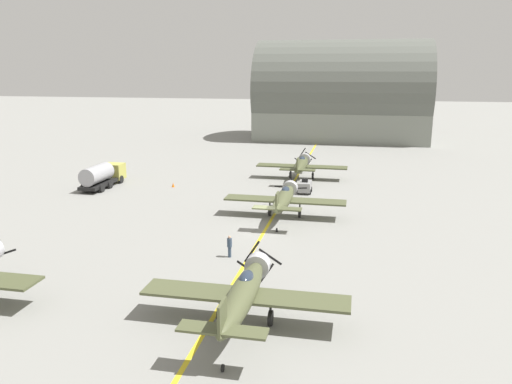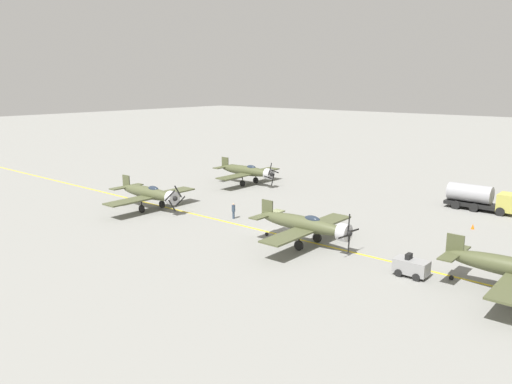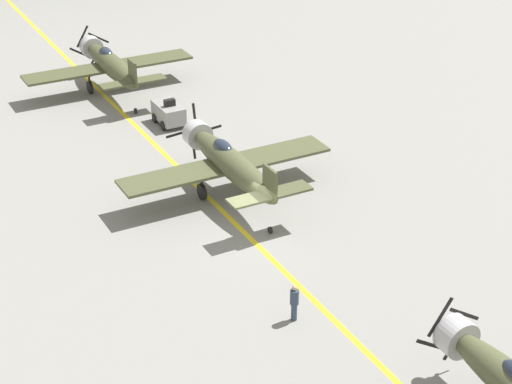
{
  "view_description": "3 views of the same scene",
  "coord_description": "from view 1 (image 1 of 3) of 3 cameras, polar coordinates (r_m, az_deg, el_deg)",
  "views": [
    {
      "loc": [
        7.87,
        -42.23,
        14.3
      ],
      "look_at": [
        -1.19,
        2.11,
        3.12
      ],
      "focal_mm": 35.0,
      "sensor_mm": 36.0,
      "label": 1
    },
    {
      "loc": [
        37.9,
        29.55,
        14.82
      ],
      "look_at": [
        -5.35,
        -6.71,
        2.38
      ],
      "focal_mm": 35.0,
      "sensor_mm": 36.0,
      "label": 2
    },
    {
      "loc": [
        -17.0,
        -32.28,
        22.13
      ],
      "look_at": [
        0.01,
        -0.47,
        2.92
      ],
      "focal_mm": 60.0,
      "sensor_mm": 36.0,
      "label": 3
    }
  ],
  "objects": [
    {
      "name": "ground_plane",
      "position": [
        45.27,
        0.95,
        -4.54
      ],
      "size": [
        400.0,
        400.0,
        0.0
      ],
      "primitive_type": "plane",
      "color": "gray"
    },
    {
      "name": "taxiway_stripe",
      "position": [
        45.27,
        0.95,
        -4.53
      ],
      "size": [
        0.3,
        160.0,
        0.01
      ],
      "primitive_type": "cube",
      "color": "yellow",
      "rests_on": "ground"
    },
    {
      "name": "airplane_near_center",
      "position": [
        28.71,
        -1.44,
        -11.48
      ],
      "size": [
        12.0,
        9.98,
        3.65
      ],
      "rotation": [
        0.0,
        0.0,
        -0.13
      ],
      "color": "#4E5334",
      "rests_on": "ground"
    },
    {
      "name": "airplane_far_center",
      "position": [
        66.31,
        5.22,
        3.14
      ],
      "size": [
        12.0,
        9.98,
        3.65
      ],
      "rotation": [
        0.0,
        0.0,
        -0.07
      ],
      "color": "#494E30",
      "rests_on": "ground"
    },
    {
      "name": "airplane_mid_center",
      "position": [
        48.95,
        3.26,
        -0.69
      ],
      "size": [
        12.0,
        9.98,
        3.8
      ],
      "rotation": [
        0.0,
        0.0,
        0.03
      ],
      "color": "#4D5234",
      "rests_on": "ground"
    },
    {
      "name": "fuel_tanker",
      "position": [
        64.71,
        -17.13,
        1.85
      ],
      "size": [
        2.67,
        8.0,
        2.98
      ],
      "color": "black",
      "rests_on": "ground"
    },
    {
      "name": "tow_tractor",
      "position": [
        59.36,
        5.61,
        0.65
      ],
      "size": [
        1.57,
        2.6,
        1.79
      ],
      "color": "gray",
      "rests_on": "ground"
    },
    {
      "name": "ground_crew_walking",
      "position": [
        39.06,
        -3.04,
        -6.12
      ],
      "size": [
        0.38,
        0.38,
        1.76
      ],
      "color": "#334256",
      "rests_on": "ground"
    },
    {
      "name": "traffic_cone",
      "position": [
        62.93,
        -9.45,
        0.81
      ],
      "size": [
        0.36,
        0.36,
        0.55
      ],
      "primitive_type": "cone",
      "color": "orange",
      "rests_on": "ground"
    },
    {
      "name": "hangar",
      "position": [
        106.7,
        9.74,
        10.52
      ],
      "size": [
        34.37,
        20.33,
        20.33
      ],
      "color": "gray",
      "rests_on": "ground"
    }
  ]
}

